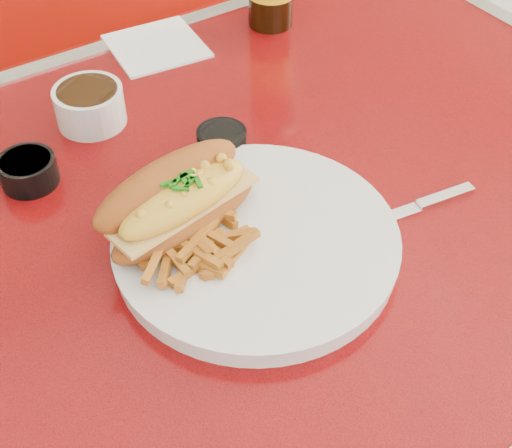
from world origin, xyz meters
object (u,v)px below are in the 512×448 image
mac_hoagie (178,200)px  fork (182,215)px  dinner_plate (256,242)px  sauce_cup_right (222,140)px  sauce_cup_left (28,170)px  knife (411,209)px  gravy_ramekin (90,105)px  booth_bench_far (48,158)px  diner_table (230,298)px

mac_hoagie → fork: 0.04m
dinner_plate → mac_hoagie: 0.09m
dinner_plate → sauce_cup_right: (0.06, 0.16, 0.00)m
fork → sauce_cup_left: (-0.11, 0.17, -0.00)m
mac_hoagie → sauce_cup_left: bearing=110.2°
knife → dinner_plate: bearing=174.0°
gravy_ramekin → sauce_cup_left: size_ratio=1.12×
booth_bench_far → dinner_plate: size_ratio=3.14×
dinner_plate → sauce_cup_left: (-0.16, 0.24, 0.01)m
fork → sauce_cup_left: bearing=30.5°
diner_table → sauce_cup_left: sauce_cup_left is taller
diner_table → mac_hoagie: 0.23m
sauce_cup_left → fork: bearing=-56.2°
dinner_plate → sauce_cup_right: bearing=70.7°
sauce_cup_right → dinner_plate: bearing=-109.3°
diner_table → knife: bearing=-34.1°
sauce_cup_left → diner_table: bearing=-44.5°
dinner_plate → booth_bench_far: bearing=89.5°
fork → knife: fork is taller
diner_table → mac_hoagie: bearing=-169.2°
booth_bench_far → dinner_plate: bearing=-90.5°
dinner_plate → sauce_cup_right: 0.17m
diner_table → knife: size_ratio=6.03×
fork → sauce_cup_right: size_ratio=2.00×
knife → mac_hoagie: bearing=164.0°
diner_table → booth_bench_far: booth_bench_far is taller
booth_bench_far → fork: bearing=-94.0°
booth_bench_far → knife: 1.06m
dinner_plate → knife: size_ratio=1.87×
dinner_plate → mac_hoagie: bearing=133.0°
booth_bench_far → gravy_ramekin: size_ratio=12.08×
booth_bench_far → sauce_cup_left: 0.83m
booth_bench_far → gravy_ramekin: 0.77m
fork → sauce_cup_left: sauce_cup_left is taller
dinner_plate → gravy_ramekin: bearing=99.5°
fork → sauce_cup_left: 0.20m
gravy_ramekin → booth_bench_far: bearing=84.1°
diner_table → sauce_cup_right: bearing=61.2°
booth_bench_far → gravy_ramekin: bearing=-95.9°
sauce_cup_left → sauce_cup_right: bearing=-19.0°
dinner_plate → sauce_cup_right: size_ratio=5.77×
mac_hoagie → sauce_cup_right: (0.11, 0.10, -0.04)m
diner_table → gravy_ramekin: bearing=104.1°
sauce_cup_left → knife: 0.45m
sauce_cup_left → knife: (0.34, -0.29, -0.02)m
gravy_ramekin → dinner_plate: bearing=-80.5°
knife → booth_bench_far: bearing=108.6°
diner_table → mac_hoagie: (-0.06, -0.01, 0.22)m
diner_table → sauce_cup_left: 0.30m
gravy_ramekin → knife: (0.23, -0.36, -0.02)m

